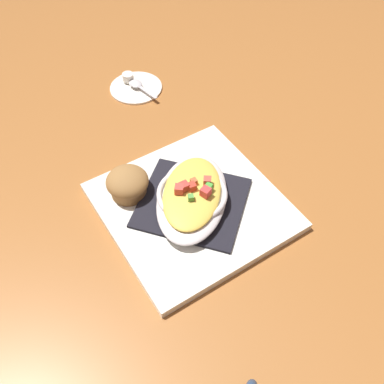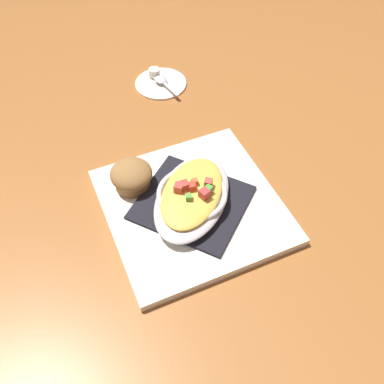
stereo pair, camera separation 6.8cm
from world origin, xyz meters
name	(u,v)px [view 1 (the left image)]	position (x,y,z in m)	size (l,w,h in m)	color
ground_plane	(192,209)	(0.00, 0.00, 0.00)	(2.60, 2.60, 0.00)	#A1622E
square_plate	(192,206)	(0.00, 0.00, 0.01)	(0.28, 0.28, 0.02)	white
folded_napkin	(192,202)	(0.00, 0.00, 0.02)	(0.15, 0.17, 0.01)	black
gratin_dish	(192,195)	(0.00, 0.00, 0.04)	(0.22, 0.20, 0.05)	silver
muffin	(128,183)	(0.06, -0.09, 0.04)	(0.07, 0.07, 0.05)	#9B6C3A
creamer_saucer	(136,87)	(-0.14, -0.32, 0.00)	(0.11, 0.11, 0.01)	white
spoon	(137,85)	(-0.14, -0.31, 0.01)	(0.03, 0.08, 0.01)	silver
creamer_cup_0	(128,77)	(-0.14, -0.34, 0.02)	(0.02, 0.02, 0.02)	white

